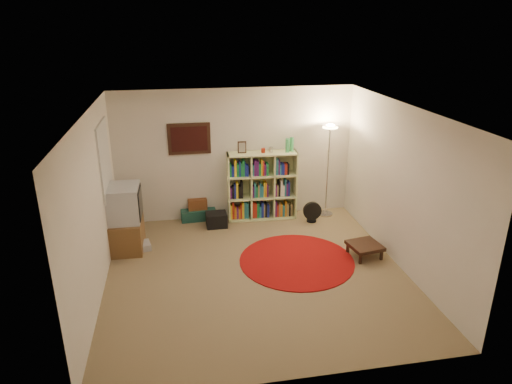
# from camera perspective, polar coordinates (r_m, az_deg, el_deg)

# --- Properties ---
(room) EXTENTS (4.54, 4.54, 2.54)m
(room) POSITION_cam_1_polar(r_m,az_deg,el_deg) (6.59, -0.47, -0.45)
(room) COLOR olive
(room) RESTS_ON ground
(bookshelf) EXTENTS (1.33, 0.43, 1.58)m
(bookshelf) POSITION_cam_1_polar(r_m,az_deg,el_deg) (8.76, 0.62, 0.67)
(bookshelf) COLOR #F2FFAA
(bookshelf) RESTS_ON ground
(floor_lamp) EXTENTS (0.44, 0.44, 1.83)m
(floor_lamp) POSITION_cam_1_polar(r_m,az_deg,el_deg) (8.73, 9.16, 6.40)
(floor_lamp) COLOR #B8B6BB
(floor_lamp) RESTS_ON ground
(floor_fan) EXTENTS (0.35, 0.19, 0.40)m
(floor_fan) POSITION_cam_1_polar(r_m,az_deg,el_deg) (8.78, 7.03, -2.49)
(floor_fan) COLOR black
(floor_fan) RESTS_ON ground
(tv_stand) EXTENTS (0.56, 0.78, 1.12)m
(tv_stand) POSITION_cam_1_polar(r_m,az_deg,el_deg) (7.89, -16.03, -3.28)
(tv_stand) COLOR brown
(tv_stand) RESTS_ON ground
(dvd_box) EXTENTS (0.38, 0.34, 0.11)m
(dvd_box) POSITION_cam_1_polar(r_m,az_deg,el_deg) (8.00, -14.28, -6.60)
(dvd_box) COLOR #B9B9BF
(dvd_box) RESTS_ON ground
(suitcase) EXTENTS (0.68, 0.46, 0.21)m
(suitcase) POSITION_cam_1_polar(r_m,az_deg,el_deg) (8.99, -7.27, -2.60)
(suitcase) COLOR #163D35
(suitcase) RESTS_ON ground
(wicker_basket) EXTENTS (0.37, 0.28, 0.20)m
(wicker_basket) POSITION_cam_1_polar(r_m,az_deg,el_deg) (8.89, -7.35, -1.43)
(wicker_basket) COLOR brown
(wicker_basket) RESTS_ON suitcase
(duffel_bag) EXTENTS (0.39, 0.33, 0.26)m
(duffel_bag) POSITION_cam_1_polar(r_m,az_deg,el_deg) (8.59, -4.96, -3.46)
(duffel_bag) COLOR black
(duffel_bag) RESTS_ON ground
(paper_towel) EXTENTS (0.14, 0.14, 0.28)m
(paper_towel) POSITION_cam_1_polar(r_m,az_deg,el_deg) (9.02, -1.44, -2.13)
(paper_towel) COLOR white
(paper_towel) RESTS_ON ground
(red_rug) EXTENTS (1.85, 1.85, 0.02)m
(red_rug) POSITION_cam_1_polar(r_m,az_deg,el_deg) (7.46, 5.11, -8.52)
(red_rug) COLOR maroon
(red_rug) RESTS_ON ground
(side_table) EXTENTS (0.56, 0.56, 0.22)m
(side_table) POSITION_cam_1_polar(r_m,az_deg,el_deg) (7.69, 13.46, -6.59)
(side_table) COLOR black
(side_table) RESTS_ON ground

